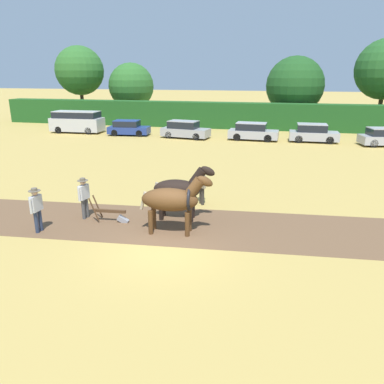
% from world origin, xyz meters
% --- Properties ---
extents(ground_plane, '(240.00, 240.00, 0.00)m').
position_xyz_m(ground_plane, '(0.00, 0.00, 0.00)').
color(ground_plane, tan).
extents(plowed_furrow_strip, '(25.73, 6.11, 0.01)m').
position_xyz_m(plowed_furrow_strip, '(-4.04, 1.67, 0.00)').
color(plowed_furrow_strip, brown).
rests_on(plowed_furrow_strip, ground).
extents(hedgerow, '(56.93, 1.96, 2.73)m').
position_xyz_m(hedgerow, '(0.00, 29.61, 1.36)').
color(hedgerow, '#1E511E').
rests_on(hedgerow, ground).
extents(tree_far_left, '(6.03, 6.03, 9.04)m').
position_xyz_m(tree_far_left, '(-21.62, 33.81, 6.00)').
color(tree_far_left, '#423323').
rests_on(tree_far_left, ground).
extents(tree_left, '(5.67, 5.67, 7.00)m').
position_xyz_m(tree_left, '(-15.18, 34.85, 4.15)').
color(tree_left, '#4C3823').
rests_on(tree_left, ground).
extents(tree_center_left, '(6.41, 6.41, 7.59)m').
position_xyz_m(tree_center_left, '(4.83, 33.77, 4.38)').
color(tree_center_left, '#4C3823').
rests_on(tree_center_left, ground).
extents(draft_horse_lead_left, '(2.80, 1.09, 2.33)m').
position_xyz_m(draft_horse_lead_left, '(-0.06, 1.31, 1.31)').
color(draft_horse_lead_left, '#513319').
rests_on(draft_horse_lead_left, ground).
extents(draft_horse_lead_right, '(2.64, 1.01, 2.34)m').
position_xyz_m(draft_horse_lead_right, '(-0.17, 2.72, 1.27)').
color(draft_horse_lead_right, black).
rests_on(draft_horse_lead_right, ground).
extents(plow, '(1.58, 0.49, 1.13)m').
position_xyz_m(plow, '(-2.72, 1.79, 0.32)').
color(plow, '#4C331E').
rests_on(plow, ground).
extents(farmer_at_plow, '(0.43, 0.66, 1.72)m').
position_xyz_m(farmer_at_plow, '(-4.00, 1.90, 1.01)').
color(farmer_at_plow, '#4C4C4C').
rests_on(farmer_at_plow, ground).
extents(farmer_beside_team, '(0.44, 0.56, 1.69)m').
position_xyz_m(farmer_beside_team, '(0.32, 4.69, 0.99)').
color(farmer_beside_team, '#38332D').
rests_on(farmer_beside_team, ground).
extents(farmer_onlooker_left, '(0.43, 0.67, 1.73)m').
position_xyz_m(farmer_onlooker_left, '(-5.02, 0.22, 1.01)').
color(farmer_onlooker_left, '#28334C').
rests_on(farmer_onlooker_left, ground).
extents(parked_van, '(5.19, 2.25, 2.12)m').
position_xyz_m(parked_van, '(-16.29, 22.95, 1.09)').
color(parked_van, '#BCBCC1').
rests_on(parked_van, ground).
extents(parked_car_left, '(4.03, 2.06, 1.43)m').
position_xyz_m(parked_car_left, '(-10.65, 22.54, 0.69)').
color(parked_car_left, navy).
rests_on(parked_car_left, ground).
extents(parked_car_center_left, '(4.59, 2.35, 1.57)m').
position_xyz_m(parked_car_center_left, '(-4.97, 22.22, 0.75)').
color(parked_car_center_left, '#9E9EA8').
rests_on(parked_car_center_left, ground).
extents(parked_car_center, '(4.42, 1.90, 1.55)m').
position_xyz_m(parked_car_center, '(1.20, 22.54, 0.74)').
color(parked_car_center, '#A8A8B2').
rests_on(parked_car_center, ground).
extents(parked_car_center_right, '(4.11, 1.80, 1.57)m').
position_xyz_m(parked_car_center_right, '(6.37, 22.78, 0.75)').
color(parked_car_center_right, '#A8A8B2').
rests_on(parked_car_center_right, ground).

